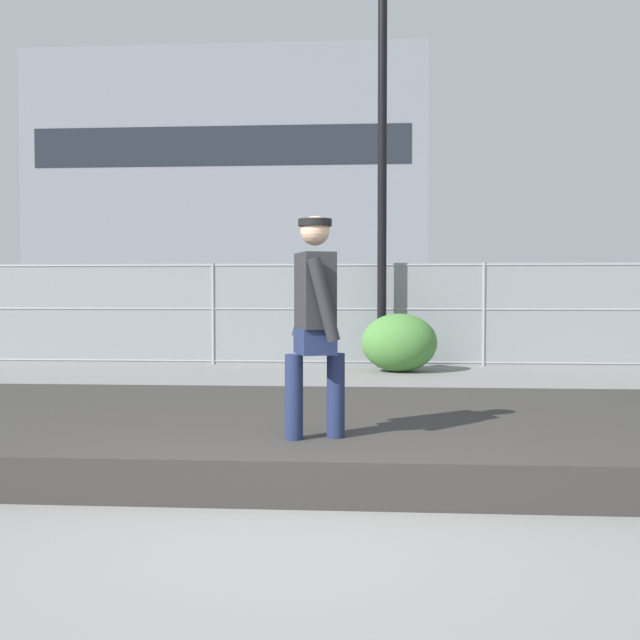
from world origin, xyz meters
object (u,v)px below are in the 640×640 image
skater (315,325)px  parked_car_near (196,315)px  skateboard (315,472)px  shrub_left (399,343)px  parked_car_mid (459,315)px  street_lamp (382,100)px

skater → parked_car_near: (-3.35, 10.53, -0.27)m
skater → skateboard: bearing=-93.6°
parked_car_near → shrub_left: size_ratio=3.61×
skateboard → parked_car_near: parked_car_near is taller
skateboard → parked_car_mid: size_ratio=0.18×
shrub_left → skateboard: bearing=-96.4°
skateboard → parked_car_near: (-3.35, 10.53, 0.78)m
street_lamp → skater: bearing=-93.8°
skater → parked_car_mid: 10.77m
parked_car_near → street_lamp: bearing=-31.6°
skater → shrub_left: skater is taller
street_lamp → shrub_left: street_lamp is taller
skateboard → shrub_left: bearing=83.6°
skateboard → parked_car_near: bearing=107.6°
parked_car_near → shrub_left: (4.18, -3.16, -0.35)m
parked_car_mid → shrub_left: parked_car_mid is taller
parked_car_mid → parked_car_near: bearing=-179.8°
skateboard → parked_car_mid: parked_car_mid is taller
parked_car_near → skateboard: bearing=-72.4°
skater → street_lamp: size_ratio=0.24×
skater → street_lamp: bearing=86.2°
street_lamp → parked_car_mid: 4.81m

